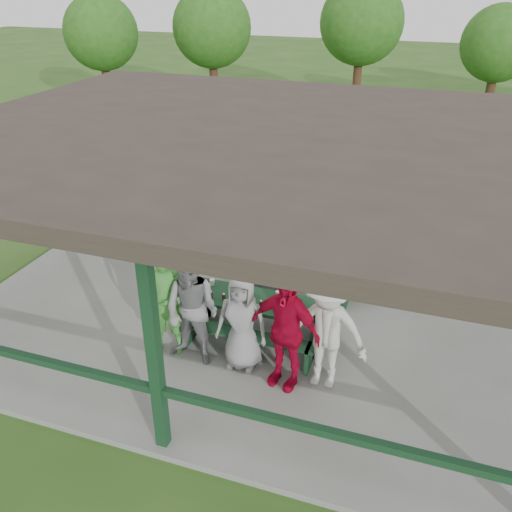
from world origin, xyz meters
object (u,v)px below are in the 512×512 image
at_px(picnic_table_far, 301,262).
at_px(contestant_grey_left, 192,311).
at_px(picnic_table_near, 257,314).
at_px(contestant_white_fedora, 326,331).
at_px(spectator_blue, 230,204).
at_px(pickup_truck, 399,149).
at_px(contestant_grey_mid, 242,321).
at_px(contestant_green, 167,303).
at_px(farm_trailer, 253,151).
at_px(contestant_red, 285,330).
at_px(spectator_lblue, 260,219).
at_px(spectator_grey, 346,232).

height_order(picnic_table_far, contestant_grey_left, contestant_grey_left).
height_order(picnic_table_near, contestant_grey_left, contestant_grey_left).
distance_m(contestant_white_fedora, spectator_blue, 5.23).
bearing_deg(pickup_truck, contestant_grey_mid, -177.76).
distance_m(picnic_table_far, contestant_green, 3.17).
relative_size(contestant_green, farm_trailer, 0.52).
distance_m(contestant_red, pickup_truck, 10.88).
xyz_separation_m(contestant_grey_mid, pickup_truck, (1.26, 10.68, -0.23)).
bearing_deg(contestant_green, picnic_table_near, 13.85).
bearing_deg(contestant_red, spectator_lblue, 126.72).
distance_m(pickup_truck, farm_trailer, 4.54).
bearing_deg(contestant_green, contestant_white_fedora, -17.98).
bearing_deg(contestant_red, farm_trailer, 125.07).
xyz_separation_m(picnic_table_near, pickup_truck, (1.28, 9.93, 0.12)).
bearing_deg(spectator_blue, farm_trailer, -92.92).
bearing_deg(contestant_grey_left, picnic_table_near, 57.02).
distance_m(contestant_red, spectator_lblue, 4.28).
distance_m(spectator_lblue, spectator_grey, 1.90).
height_order(contestant_red, contestant_white_fedora, contestant_white_fedora).
bearing_deg(picnic_table_far, picnic_table_near, -96.40).
xyz_separation_m(contestant_red, farm_trailer, (-3.76, 9.40, -0.44)).
xyz_separation_m(picnic_table_near, spectator_blue, (-1.81, 3.44, 0.39)).
xyz_separation_m(contestant_white_fedora, spectator_blue, (-3.12, 4.20, -0.10)).
distance_m(picnic_table_near, contestant_white_fedora, 1.59).
bearing_deg(spectator_lblue, contestant_grey_mid, 99.64).
height_order(contestant_red, pickup_truck, contestant_red).
xyz_separation_m(contestant_green, contestant_red, (1.98, -0.15, 0.03)).
bearing_deg(spectator_grey, picnic_table_near, 51.58).
height_order(contestant_grey_mid, spectator_blue, spectator_blue).
bearing_deg(contestant_grey_mid, spectator_grey, 72.57).
relative_size(picnic_table_near, contestant_white_fedora, 1.23).
bearing_deg(contestant_grey_left, spectator_lblue, 100.12).
bearing_deg(spectator_grey, contestant_red, 66.59).
height_order(spectator_blue, farm_trailer, spectator_blue).
height_order(contestant_grey_left, spectator_lblue, contestant_grey_left).
bearing_deg(spectator_grey, contestant_grey_mid, 55.30).
xyz_separation_m(picnic_table_near, contestant_red, (0.74, -0.93, 0.47)).
relative_size(contestant_grey_left, contestant_grey_mid, 1.13).
bearing_deg(spectator_lblue, contestant_grey_left, 88.24).
relative_size(contestant_grey_mid, farm_trailer, 0.47).
bearing_deg(spectator_lblue, contestant_white_fedora, 116.20).
relative_size(picnic_table_near, contestant_red, 1.28).
bearing_deg(spectator_blue, contestant_red, 103.93).
bearing_deg(spectator_lblue, picnic_table_far, 134.92).
bearing_deg(pickup_truck, spectator_grey, -173.83).
bearing_deg(farm_trailer, pickup_truck, 21.75).
bearing_deg(picnic_table_far, spectator_blue, 144.73).
height_order(contestant_grey_left, contestant_grey_mid, contestant_grey_left).
xyz_separation_m(picnic_table_far, contestant_red, (0.52, -2.93, 0.47)).
xyz_separation_m(spectator_grey, pickup_truck, (0.34, 7.03, -0.22)).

